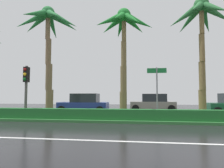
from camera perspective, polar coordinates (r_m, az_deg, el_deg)
The scene contains 11 objects.
ground_plane at distance 13.62m, azimuth 15.63°, elevation -10.05°, with size 90.00×42.00×0.10m, color black.
near_lane_divider_stripe at distance 6.82m, azimuth 23.92°, elevation -16.03°, with size 81.00×0.14×0.01m, color white.
median_strip at distance 12.62m, azimuth 16.24°, elevation -9.99°, with size 85.50×4.00×0.15m, color #2D6B33.
median_hedge at distance 11.20m, azimuth 17.26°, elevation -8.87°, with size 76.50×0.70×0.60m.
palm_tree_mid_left at distance 14.66m, azimuth -18.51°, elevation 15.53°, with size 4.47×4.48×7.71m.
palm_tree_centre_left at distance 12.96m, azimuth 3.53°, elevation 16.05°, with size 3.87×3.90×7.09m.
palm_tree_centre at distance 13.63m, azimuth 25.17°, elevation 16.50°, with size 4.18×3.89×7.49m.
traffic_signal_median_left at distance 13.12m, azimuth -24.34°, elevation 0.58°, with size 0.28×0.43×3.26m.
street_name_sign at distance 11.20m, azimuth 13.32°, elevation -0.59°, with size 1.10×0.08×3.00m.
car_in_traffic_leading at distance 17.02m, azimuth -8.38°, elevation -5.88°, with size 4.30×2.02×1.72m.
car_in_traffic_second at distance 19.21m, azimuth 12.17°, elevation -5.57°, with size 4.30×2.02×1.72m.
Camera 1 is at (-1.80, -4.41, 1.50)m, focal length 30.52 mm.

